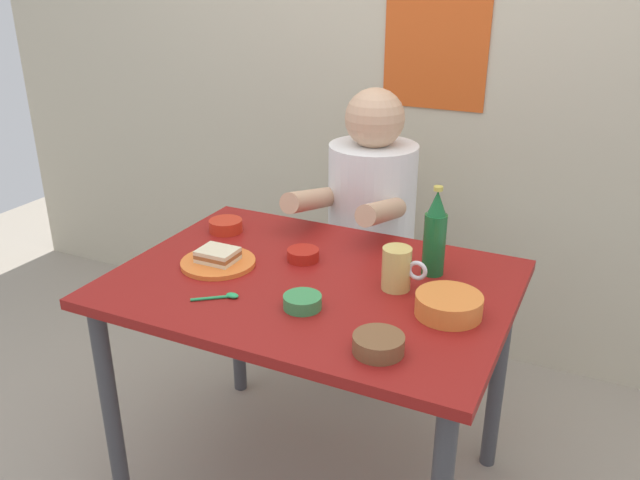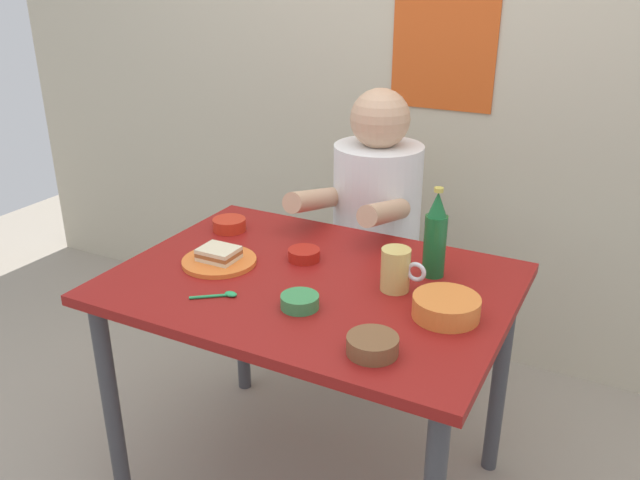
# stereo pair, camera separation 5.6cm
# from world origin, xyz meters

# --- Properties ---
(wall_back) EXTENTS (4.40, 0.09, 2.60)m
(wall_back) POSITION_xyz_m (0.00, 1.05, 1.30)
(wall_back) COLOR #BCB299
(wall_back) RESTS_ON ground
(dining_table) EXTENTS (1.10, 0.80, 0.74)m
(dining_table) POSITION_xyz_m (0.00, 0.00, 0.65)
(dining_table) COLOR maroon
(dining_table) RESTS_ON ground
(stool) EXTENTS (0.34, 0.34, 0.45)m
(stool) POSITION_xyz_m (-0.07, 0.63, 0.35)
(stool) COLOR #4C4C51
(stool) RESTS_ON ground
(person_seated) EXTENTS (0.33, 0.56, 0.72)m
(person_seated) POSITION_xyz_m (-0.07, 0.62, 0.77)
(person_seated) COLOR white
(person_seated) RESTS_ON stool
(plate_orange) EXTENTS (0.22, 0.22, 0.01)m
(plate_orange) POSITION_xyz_m (-0.29, -0.04, 0.75)
(plate_orange) COLOR orange
(plate_orange) RESTS_ON dining_table
(sandwich) EXTENTS (0.11, 0.09, 0.04)m
(sandwich) POSITION_xyz_m (-0.29, -0.04, 0.77)
(sandwich) COLOR beige
(sandwich) RESTS_ON plate_orange
(beer_mug) EXTENTS (0.13, 0.08, 0.12)m
(beer_mug) POSITION_xyz_m (0.23, 0.05, 0.80)
(beer_mug) COLOR #D1BC66
(beer_mug) RESTS_ON dining_table
(beer_bottle) EXTENTS (0.06, 0.06, 0.26)m
(beer_bottle) POSITION_xyz_m (0.29, 0.18, 0.86)
(beer_bottle) COLOR #19602D
(beer_bottle) RESTS_ON dining_table
(dip_bowl_green) EXTENTS (0.10, 0.10, 0.03)m
(dip_bowl_green) POSITION_xyz_m (0.05, -0.16, 0.76)
(dip_bowl_green) COLOR #388C4C
(dip_bowl_green) RESTS_ON dining_table
(condiment_bowl_brown) EXTENTS (0.12, 0.12, 0.04)m
(condiment_bowl_brown) POSITION_xyz_m (0.30, -0.27, 0.76)
(condiment_bowl_brown) COLOR brown
(condiment_bowl_brown) RESTS_ON dining_table
(soup_bowl_orange) EXTENTS (0.17, 0.17, 0.05)m
(soup_bowl_orange) POSITION_xyz_m (0.40, -0.03, 0.77)
(soup_bowl_orange) COLOR orange
(soup_bowl_orange) RESTS_ON dining_table
(sauce_bowl_chili) EXTENTS (0.11, 0.11, 0.04)m
(sauce_bowl_chili) POSITION_xyz_m (-0.42, 0.19, 0.76)
(sauce_bowl_chili) COLOR red
(sauce_bowl_chili) RESTS_ON dining_table
(sambal_bowl_red) EXTENTS (0.10, 0.10, 0.03)m
(sambal_bowl_red) POSITION_xyz_m (-0.08, 0.10, 0.76)
(sambal_bowl_red) COLOR #B21E14
(sambal_bowl_red) RESTS_ON dining_table
(spoon) EXTENTS (0.11, 0.08, 0.01)m
(spoon) POSITION_xyz_m (-0.16, -0.20, 0.75)
(spoon) COLOR #26A559
(spoon) RESTS_ON dining_table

